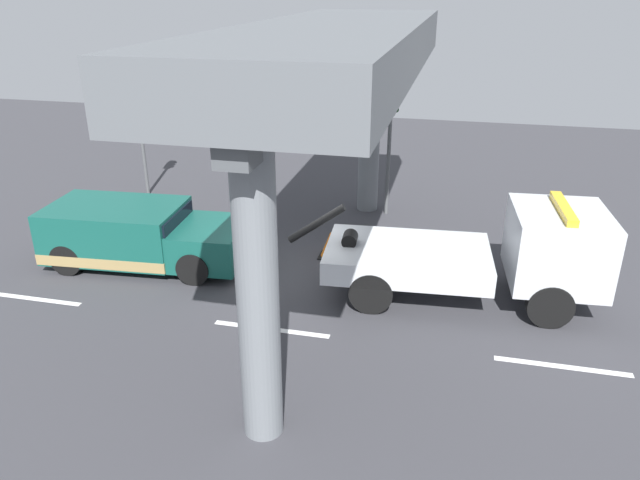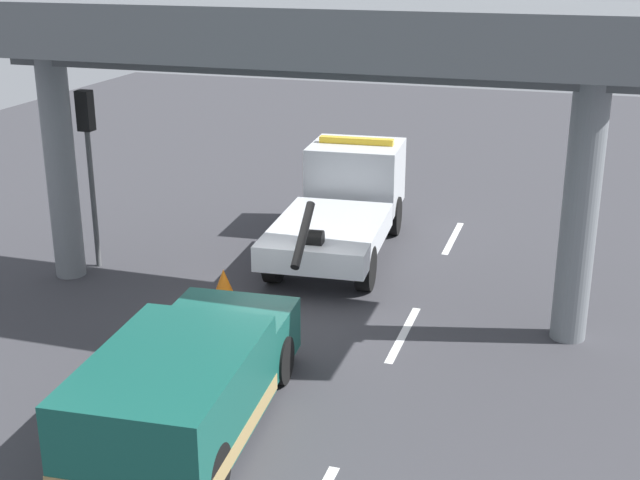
{
  "view_description": "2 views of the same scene",
  "coord_description": "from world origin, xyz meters",
  "px_view_note": "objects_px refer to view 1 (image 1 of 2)",
  "views": [
    {
      "loc": [
        3.61,
        -13.15,
        7.0
      ],
      "look_at": [
        0.52,
        -0.04,
        1.16
      ],
      "focal_mm": 33.75,
      "sensor_mm": 36.0,
      "label": 1
    },
    {
      "loc": [
        -14.96,
        -5.47,
        7.23
      ],
      "look_at": [
        -0.07,
        -0.77,
        1.79
      ],
      "focal_mm": 48.26,
      "sensor_mm": 36.0,
      "label": 2
    }
  ],
  "objects_px": {
    "traffic_light_near": "(139,107)",
    "traffic_light_far": "(391,121)",
    "tow_truck_white": "(492,253)",
    "towed_van_green": "(138,235)",
    "traffic_cone_orange": "(330,245)"
  },
  "relations": [
    {
      "from": "traffic_light_near",
      "to": "traffic_light_far",
      "type": "xyz_separation_m",
      "value": [
        8.5,
        -0.0,
        -0.05
      ]
    },
    {
      "from": "traffic_light_near",
      "to": "traffic_light_far",
      "type": "bearing_deg",
      "value": -0.0
    },
    {
      "from": "tow_truck_white",
      "to": "towed_van_green",
      "type": "xyz_separation_m",
      "value": [
        -9.04,
        -0.06,
        -0.42
      ]
    },
    {
      "from": "traffic_light_near",
      "to": "traffic_cone_orange",
      "type": "height_order",
      "value": "traffic_light_near"
    },
    {
      "from": "traffic_cone_orange",
      "to": "tow_truck_white",
      "type": "bearing_deg",
      "value": -19.45
    },
    {
      "from": "towed_van_green",
      "to": "traffic_light_far",
      "type": "xyz_separation_m",
      "value": [
        5.97,
        5.19,
        2.24
      ]
    },
    {
      "from": "tow_truck_white",
      "to": "traffic_cone_orange",
      "type": "distance_m",
      "value": 4.48
    },
    {
      "from": "traffic_light_near",
      "to": "traffic_cone_orange",
      "type": "xyz_separation_m",
      "value": [
        7.43,
        -3.66,
        -2.72
      ]
    },
    {
      "from": "towed_van_green",
      "to": "traffic_light_near",
      "type": "bearing_deg",
      "value": 116.0
    },
    {
      "from": "towed_van_green",
      "to": "traffic_light_near",
      "type": "height_order",
      "value": "traffic_light_near"
    },
    {
      "from": "towed_van_green",
      "to": "traffic_light_near",
      "type": "relative_size",
      "value": 1.27
    },
    {
      "from": "traffic_light_far",
      "to": "traffic_light_near",
      "type": "bearing_deg",
      "value": 180.0
    },
    {
      "from": "towed_van_green",
      "to": "traffic_cone_orange",
      "type": "height_order",
      "value": "towed_van_green"
    },
    {
      "from": "tow_truck_white",
      "to": "traffic_light_near",
      "type": "relative_size",
      "value": 1.74
    },
    {
      "from": "tow_truck_white",
      "to": "towed_van_green",
      "type": "height_order",
      "value": "tow_truck_white"
    }
  ]
}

